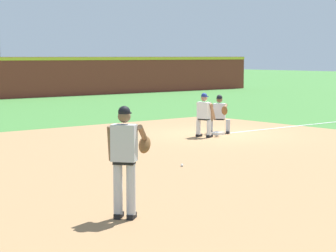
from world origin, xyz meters
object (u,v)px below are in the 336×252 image
Objects in this scene: first_base_bag at (217,133)px; baserunner at (204,113)px; first_baseman at (220,112)px; baseball at (182,165)px; pitcher at (126,155)px.

first_base_bag is 0.26× the size of baserunner.
first_base_bag is at bearing -151.81° from first_baseman.
first_baseman is (5.42, 4.29, 0.69)m from baseball.
pitcher reaches higher than first_baseman.
pitcher is at bearing -139.45° from baserunner.
first_base_bag reaches higher than baseball.
first_baseman is 0.92× the size of baserunner.
baseball is 0.04× the size of pitcher.
pitcher is 1.27× the size of baserunner.
pitcher is (-9.16, -7.38, 1.01)m from first_base_bag.
pitcher reaches higher than baserunner.
first_baseman reaches higher than baseball.
baseball is at bearing 38.90° from pitcher.
first_baseman is (0.26, 0.14, 0.69)m from first_base_bag.
baserunner is (4.33, 3.90, 0.76)m from baseball.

